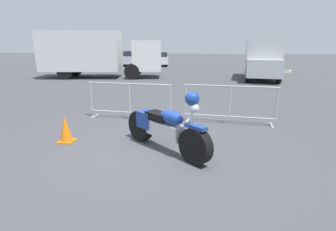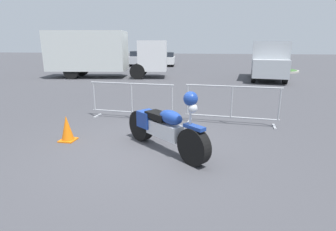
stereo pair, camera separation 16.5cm
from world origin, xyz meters
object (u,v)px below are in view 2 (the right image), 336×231
Objects in this scene: crowd_barrier_near at (132,100)px; crowd_barrier_far at (232,104)px; parked_car_blue at (116,57)px; traffic_cone at (67,129)px; parked_car_yellow at (91,58)px; parked_car_silver at (140,58)px; pedestrian at (287,62)px; motorcycle at (164,127)px; box_truck at (101,52)px; parked_car_white at (166,59)px; delivery_van at (269,59)px.

crowd_barrier_far is at bearing 0.00° from crowd_barrier_near.
parked_car_blue is 7.93× the size of traffic_cone.
parked_car_yellow is 5.68m from parked_car_silver.
pedestrian is (4.30, 12.83, 0.36)m from crowd_barrier_far.
motorcycle reaches higher than traffic_cone.
box_truck reaches higher than motorcycle.
crowd_barrier_near is at bearing -179.83° from parked_car_white.
parked_car_yellow is 8.51m from parked_car_white.
pedestrian is at bearing 61.66° from traffic_cone.
parked_car_silver is at bearing 106.02° from crowd_barrier_near.
pedestrian is (7.15, 12.83, 0.36)m from crowd_barrier_near.
parked_car_silver is at bearing 146.90° from motorcycle.
crowd_barrier_far is at bearing -158.87° from parked_car_blue.
parked_car_white is (2.28, 10.68, -0.94)m from box_truck.
box_truck reaches higher than parked_car_blue.
pedestrian is at bearing 60.87° from crowd_barrier_near.
traffic_cone is (-3.72, -2.04, -0.27)m from crowd_barrier_far.
parked_car_yellow reaches higher than motorcycle.
parked_car_blue reaches higher than motorcycle.
crowd_barrier_near is at bearing -165.32° from parked_car_blue.
parked_car_silver is at bearing 83.43° from box_truck.
delivery_van reaches higher than crowd_barrier_near.
parked_car_white is (-5.75, 20.09, 0.14)m from crowd_barrier_far.
crowd_barrier_far is at bearing -164.78° from parked_car_silver.
motorcycle is at bearing -3.86° from traffic_cone.
traffic_cone is at bearing -151.27° from crowd_barrier_far.
crowd_barrier_far is 21.74m from parked_car_silver.
box_truck is 1.77× the size of parked_car_yellow.
delivery_van reaches higher than parked_car_silver.
parked_car_silver reaches higher than traffic_cone.
motorcycle is 16.09m from pedestrian.
parked_car_yellow is 2.86m from parked_car_blue.
crowd_barrier_near is 0.60× the size of parked_car_white.
pedestrian is (15.73, -7.63, 0.15)m from parked_car_blue.
parked_car_yellow is (-14.26, 20.14, 0.18)m from crowd_barrier_far.
box_truck is at bearing 130.46° from crowd_barrier_far.
parked_car_yellow is 7.64× the size of traffic_cone.
box_truck is at bearing 118.81° from crowd_barrier_near.
delivery_van is 1.15× the size of parked_car_yellow.
motorcycle is 0.78× the size of crowd_barrier_near.
traffic_cone is at bearing -169.15° from parked_car_blue.
crowd_barrier_far is 4.25m from traffic_cone.
box_truck is 10.75m from delivery_van.
box_truck is 12.82m from pedestrian.
delivery_van is at bearing 110.94° from motorcycle.
parked_car_silver is 7.71× the size of traffic_cone.
crowd_barrier_far is 24.68m from parked_car_yellow.
parked_car_silver reaches higher than motorcycle.
motorcycle is 22.70m from parked_car_white.
crowd_barrier_near is 22.19m from parked_car_blue.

